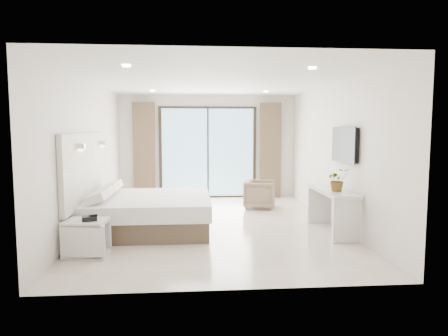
# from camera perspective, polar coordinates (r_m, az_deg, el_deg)

# --- Properties ---
(ground) EXTENTS (6.20, 6.20, 0.00)m
(ground) POSITION_cam_1_polar(r_m,az_deg,el_deg) (7.68, -1.38, -8.13)
(ground) COLOR beige
(ground) RESTS_ON ground
(room_shell) EXTENTS (4.62, 6.22, 2.72)m
(room_shell) POSITION_cam_1_polar(r_m,az_deg,el_deg) (8.17, -3.08, 3.90)
(room_shell) COLOR silver
(room_shell) RESTS_ON ground
(bed) EXTENTS (2.19, 2.08, 0.75)m
(bed) POSITION_cam_1_polar(r_m,az_deg,el_deg) (7.39, -10.78, -6.24)
(bed) COLOR brown
(bed) RESTS_ON ground
(nightstand) EXTENTS (0.61, 0.52, 0.52)m
(nightstand) POSITION_cam_1_polar(r_m,az_deg,el_deg) (6.14, -19.03, -9.43)
(nightstand) COLOR silver
(nightstand) RESTS_ON ground
(phone) EXTENTS (0.24, 0.21, 0.07)m
(phone) POSITION_cam_1_polar(r_m,az_deg,el_deg) (6.01, -18.69, -6.83)
(phone) COLOR black
(phone) RESTS_ON nightstand
(console_desk) EXTENTS (0.47, 1.52, 0.77)m
(console_desk) POSITION_cam_1_polar(r_m,az_deg,el_deg) (7.30, 15.19, -4.58)
(console_desk) COLOR silver
(console_desk) RESTS_ON ground
(plant) EXTENTS (0.36, 0.40, 0.30)m
(plant) POSITION_cam_1_polar(r_m,az_deg,el_deg) (7.02, 15.91, -1.98)
(plant) COLOR #33662D
(plant) RESTS_ON console_desk
(armchair) EXTENTS (0.78, 0.81, 0.71)m
(armchair) POSITION_cam_1_polar(r_m,az_deg,el_deg) (9.25, 5.14, -3.55)
(armchair) COLOR #847256
(armchair) RESTS_ON ground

